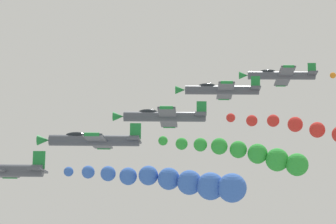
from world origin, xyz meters
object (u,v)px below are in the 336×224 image
Objects in this scene: airplane_right_inner at (163,116)px; airplane_left_outer at (220,90)px; airplane_right_outer at (280,75)px; airplane_left_inner at (92,140)px.

airplane_left_outer is at bearing -35.71° from airplane_right_inner.
airplane_right_inner is 24.33m from airplane_right_outer.
airplane_left_outer is at bearing -36.89° from airplane_left_inner.
airplane_right_inner is 1.00× the size of airplane_right_outer.
airplane_right_inner is 11.54m from airplane_left_outer.
airplane_left_inner is 35.12m from airplane_right_outer.
airplane_left_outer is 1.00× the size of airplane_right_outer.
airplane_right_outer reaches higher than airplane_left_outer.
airplane_right_outer is at bearing -38.24° from airplane_left_inner.
airplane_right_outer reaches higher than airplane_left_inner.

